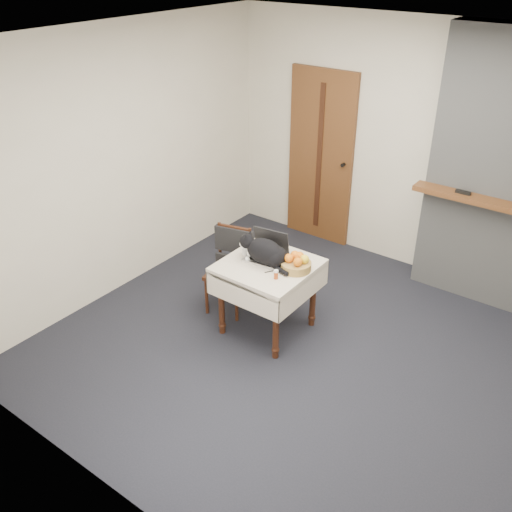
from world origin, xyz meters
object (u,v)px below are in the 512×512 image
Objects in this scene: pill_bottle at (276,274)px; chair at (232,257)px; cream_jar at (245,251)px; side_table at (268,275)px; cat at (266,252)px; laptop at (267,251)px; door at (321,158)px; fruit_basket at (296,263)px.

chair is (-0.72, 0.29, -0.21)m from pill_bottle.
cream_jar is 0.08× the size of chair.
chair is (-0.52, 0.13, -0.05)m from side_table.
pill_bottle is at bearing -42.57° from cat.
laptop reaches higher than pill_bottle.
side_table is 1.41× the size of cat.
door is 1.84m from chair.
laptop is at bearing 175.89° from fruit_basket.
side_table is at bearing -27.44° from chair.
door reaches higher than chair.
cream_jar is at bearing 176.47° from side_table.
laptop is 0.33m from fruit_basket.
cream_jar is at bearing -37.84° from chair.
door is 2.56× the size of side_table.
fruit_basket is (0.27, 0.07, -0.05)m from cat.
cat is at bearing 144.20° from pill_bottle.
chair is at bearing -86.62° from door.
fruit_basket reaches higher than side_table.
fruit_basket is at bearing 5.31° from cream_jar.
fruit_basket is at bearing 7.82° from cat.
pill_bottle is at bearing -103.32° from fruit_basket.
laptop is 0.68× the size of cat.
cat reaches higher than pill_bottle.
chair reaches higher than side_table.
cream_jar is (-0.25, 0.02, -0.08)m from cat.
cat is at bearing -72.48° from door.
laptop is (0.55, -1.82, -0.24)m from door.
laptop is (-0.08, 0.09, 0.18)m from side_table.
pill_bottle is (0.20, -0.16, 0.16)m from side_table.
pill_bottle is at bearing -20.96° from cream_jar.
fruit_basket is at bearing -64.56° from door.
side_table is at bearing -57.30° from laptop.
cream_jar is at bearing 159.04° from pill_bottle.
side_table is at bearing 7.17° from cat.
door is 3.61× the size of cat.
laptop is 0.12m from cat.
cat reaches higher than cream_jar.
cat is (0.60, -1.91, -0.19)m from door.
side_table is 2.94× the size of fruit_basket.
cat reaches higher than laptop.
laptop is at bearing -73.18° from door.
chair is at bearing 167.00° from laptop.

